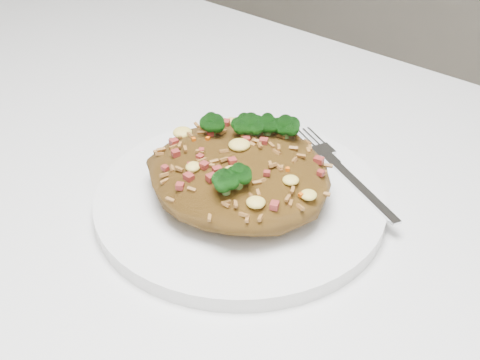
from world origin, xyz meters
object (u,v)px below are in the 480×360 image
(plate, at_px, (240,200))
(fried_rice, at_px, (240,166))
(fork, at_px, (349,177))
(dining_table, at_px, (149,273))

(plate, bearing_deg, fried_rice, 100.69)
(plate, xyz_separation_m, fried_rice, (-0.00, 0.00, 0.04))
(fried_rice, distance_m, fork, 0.10)
(plate, relative_size, fork, 1.66)
(plate, bearing_deg, dining_table, -147.82)
(dining_table, distance_m, fork, 0.21)
(dining_table, xyz_separation_m, plate, (0.08, 0.05, 0.10))
(dining_table, distance_m, plate, 0.13)
(plate, bearing_deg, fork, 52.71)
(fried_rice, relative_size, fork, 1.06)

